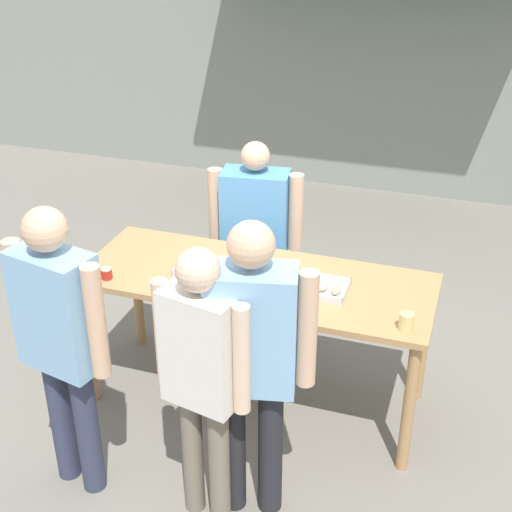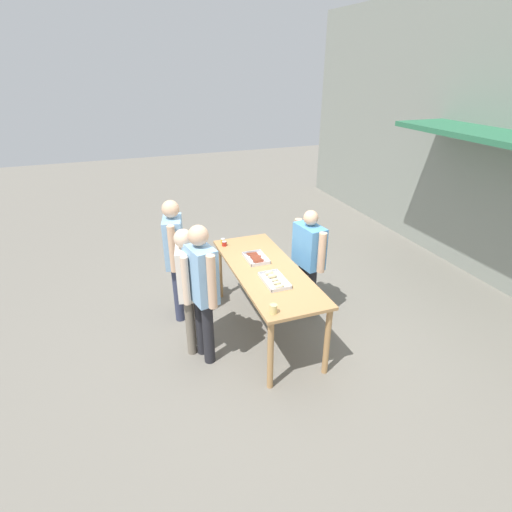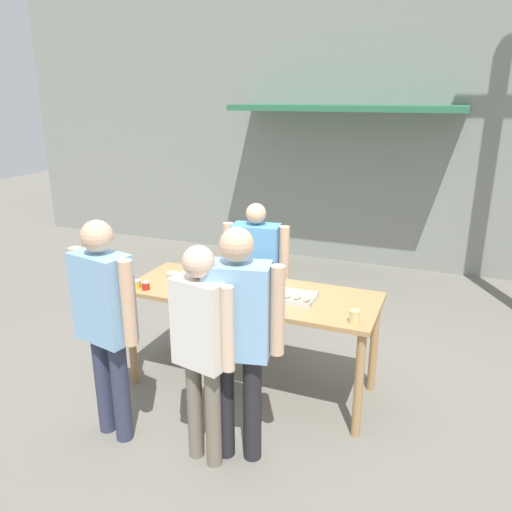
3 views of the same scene
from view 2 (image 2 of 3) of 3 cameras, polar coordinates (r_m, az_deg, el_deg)
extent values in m
plane|color=slate|center=(5.62, 1.35, -10.35)|extent=(24.00, 24.00, 0.00)
cube|color=#2D704C|center=(6.70, 31.32, 14.39)|extent=(3.20, 1.00, 0.08)
cube|color=tan|center=(5.13, 1.46, -2.04)|extent=(2.21, 0.83, 0.04)
cylinder|color=tan|center=(6.13, -5.18, -2.16)|extent=(0.07, 0.07, 0.90)
cylinder|color=tan|center=(4.48, 2.08, -13.99)|extent=(0.07, 0.07, 0.90)
cylinder|color=tan|center=(6.32, 0.93, -1.15)|extent=(0.07, 0.07, 0.90)
cylinder|color=tan|center=(4.73, 10.12, -11.94)|extent=(0.07, 0.07, 0.90)
cube|color=silver|center=(5.36, 0.00, -0.44)|extent=(0.40, 0.27, 0.01)
cube|color=silver|center=(5.31, -1.34, -0.45)|extent=(0.40, 0.01, 0.03)
cube|color=silver|center=(5.40, 1.32, -0.02)|extent=(0.40, 0.01, 0.03)
cube|color=silver|center=(5.52, -0.69, 0.60)|extent=(0.01, 0.27, 0.03)
cube|color=silver|center=(5.19, 0.74, -1.13)|extent=(0.01, 0.27, 0.03)
cylinder|color=brown|center=(5.49, -0.65, 0.40)|extent=(0.04, 0.14, 0.02)
cylinder|color=brown|center=(5.47, -0.49, 0.27)|extent=(0.03, 0.14, 0.02)
cylinder|color=brown|center=(5.44, -0.30, 0.14)|extent=(0.03, 0.12, 0.02)
cylinder|color=brown|center=(5.41, -0.18, 0.00)|extent=(0.03, 0.12, 0.02)
cylinder|color=brown|center=(5.38, -0.05, -0.11)|extent=(0.04, 0.15, 0.03)
cylinder|color=brown|center=(5.36, 0.00, -0.26)|extent=(0.04, 0.12, 0.03)
cylinder|color=brown|center=(5.33, 0.10, -0.40)|extent=(0.03, 0.11, 0.03)
cylinder|color=brown|center=(5.30, 0.20, -0.56)|extent=(0.04, 0.13, 0.03)
cylinder|color=brown|center=(5.28, 0.37, -0.70)|extent=(0.04, 0.14, 0.03)
cylinder|color=brown|center=(5.25, 0.46, -0.89)|extent=(0.02, 0.11, 0.02)
cylinder|color=brown|center=(5.22, 0.68, -1.04)|extent=(0.03, 0.15, 0.03)
cube|color=silver|center=(4.83, 2.66, -3.67)|extent=(0.46, 0.27, 0.01)
cube|color=silver|center=(4.77, 1.23, -3.71)|extent=(0.46, 0.01, 0.03)
cube|color=silver|center=(4.86, 4.06, -3.19)|extent=(0.46, 0.01, 0.03)
cube|color=silver|center=(5.00, 1.68, -2.26)|extent=(0.01, 0.27, 0.03)
cube|color=silver|center=(4.64, 3.73, -4.73)|extent=(0.01, 0.27, 0.03)
ellipsoid|color=beige|center=(4.95, 1.91, -2.43)|extent=(0.07, 0.11, 0.06)
ellipsoid|color=beige|center=(4.88, 2.34, -2.86)|extent=(0.09, 0.13, 0.06)
ellipsoid|color=beige|center=(4.82, 2.71, -3.42)|extent=(0.05, 0.09, 0.04)
ellipsoid|color=beige|center=(4.74, 3.00, -3.86)|extent=(0.07, 0.10, 0.05)
ellipsoid|color=beige|center=(4.68, 3.38, -4.36)|extent=(0.06, 0.12, 0.05)
cylinder|color=gold|center=(5.86, -4.73, 2.12)|extent=(0.07, 0.07, 0.06)
cylinder|color=#B2B2B7|center=(5.84, -4.75, 2.44)|extent=(0.07, 0.07, 0.01)
cylinder|color=#B22319|center=(5.77, -4.55, 1.75)|extent=(0.07, 0.07, 0.06)
cylinder|color=#B2B2B7|center=(5.76, -4.56, 2.07)|extent=(0.07, 0.07, 0.01)
cylinder|color=#DBC67A|center=(4.23, 2.51, -7.57)|extent=(0.08, 0.08, 0.10)
cylinder|color=#232328|center=(5.94, 6.64, -4.06)|extent=(0.14, 0.14, 0.75)
cylinder|color=#232328|center=(5.79, 7.82, -4.98)|extent=(0.14, 0.14, 0.75)
cube|color=#5193D1|center=(5.56, 7.60, 1.46)|extent=(0.50, 0.32, 0.59)
sphere|color=#DBAD89|center=(5.40, 7.86, 5.44)|extent=(0.20, 0.20, 0.20)
cylinder|color=#DBAD89|center=(5.77, 5.97, 2.64)|extent=(0.11, 0.11, 0.56)
cylinder|color=#DBAD89|center=(5.34, 9.38, 0.46)|extent=(0.11, 0.11, 0.56)
cylinder|color=#333851|center=(5.69, -11.05, -5.35)|extent=(0.13, 0.13, 0.84)
cylinder|color=#333851|center=(5.85, -10.98, -4.37)|extent=(0.13, 0.13, 0.84)
cube|color=#84B2DB|center=(5.43, -11.68, 1.99)|extent=(0.48, 0.33, 0.66)
sphere|color=#DBAD89|center=(5.26, -12.12, 6.60)|extent=(0.23, 0.23, 0.23)
cylinder|color=#DBAD89|center=(5.18, -11.82, 0.98)|extent=(0.10, 0.10, 0.63)
cylinder|color=#DBAD89|center=(5.67, -11.57, 3.22)|extent=(0.10, 0.10, 0.63)
cylinder|color=#232328|center=(4.88, -6.83, -10.82)|extent=(0.13, 0.13, 0.85)
cylinder|color=#232328|center=(5.02, -7.87, -9.65)|extent=(0.13, 0.13, 0.85)
cube|color=#84B2DB|center=(4.55, -7.89, -2.48)|extent=(0.49, 0.34, 0.67)
sphere|color=#DBAD89|center=(4.35, -8.26, 2.94)|extent=(0.23, 0.23, 0.23)
cylinder|color=#DBAD89|center=(4.32, -6.34, -3.74)|extent=(0.10, 0.10, 0.64)
cylinder|color=#DBAD89|center=(4.76, -9.32, -0.98)|extent=(0.10, 0.10, 0.64)
cylinder|color=#756B5B|center=(5.05, -9.35, -9.92)|extent=(0.11, 0.11, 0.79)
cylinder|color=#756B5B|center=(5.19, -9.35, -8.83)|extent=(0.11, 0.11, 0.79)
cube|color=silver|center=(4.75, -9.96, -2.34)|extent=(0.41, 0.28, 0.63)
sphere|color=beige|center=(4.56, -10.37, 2.51)|extent=(0.21, 0.21, 0.21)
cylinder|color=beige|center=(4.54, -10.01, -3.54)|extent=(0.08, 0.08, 0.60)
cylinder|color=beige|center=(4.95, -9.94, -0.93)|extent=(0.08, 0.08, 0.60)
camera|label=1|loc=(3.60, -55.30, 12.09)|focal=50.00mm
camera|label=3|loc=(3.44, -55.67, 1.82)|focal=35.00mm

